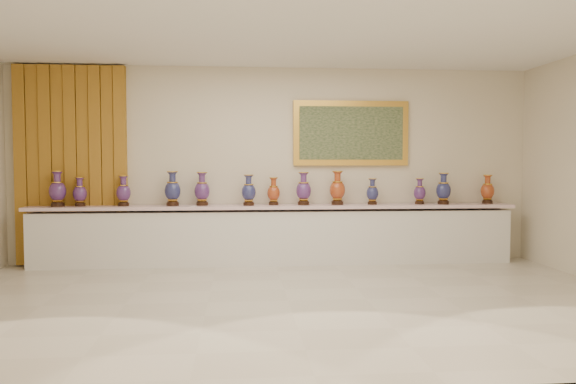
% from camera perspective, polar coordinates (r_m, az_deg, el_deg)
% --- Properties ---
extents(ground, '(8.00, 8.00, 0.00)m').
position_cam_1_polar(ground, '(6.37, 0.01, -10.98)').
color(ground, beige).
rests_on(ground, ground).
extents(room, '(8.00, 8.00, 8.00)m').
position_cam_1_polar(room, '(8.80, -16.90, 3.13)').
color(room, beige).
rests_on(room, ground).
extents(counter, '(7.28, 0.48, 0.90)m').
position_cam_1_polar(counter, '(8.52, -1.31, -4.44)').
color(counter, white).
rests_on(counter, ground).
extents(vase_0, '(0.28, 0.28, 0.52)m').
position_cam_1_polar(vase_0, '(8.81, -22.37, 0.13)').
color(vase_0, black).
rests_on(vase_0, counter).
extents(vase_1, '(0.24, 0.24, 0.43)m').
position_cam_1_polar(vase_1, '(8.78, -20.39, -0.11)').
color(vase_1, black).
rests_on(vase_1, counter).
extents(vase_2, '(0.26, 0.26, 0.45)m').
position_cam_1_polar(vase_2, '(8.62, -16.36, -0.03)').
color(vase_2, black).
rests_on(vase_2, counter).
extents(vase_3, '(0.28, 0.28, 0.51)m').
position_cam_1_polar(vase_3, '(8.48, -11.65, 0.16)').
color(vase_3, black).
rests_on(vase_3, counter).
extents(vase_4, '(0.29, 0.29, 0.50)m').
position_cam_1_polar(vase_4, '(8.47, -8.72, 0.15)').
color(vase_4, black).
rests_on(vase_4, counter).
extents(vase_5, '(0.28, 0.28, 0.46)m').
position_cam_1_polar(vase_5, '(8.39, -4.01, 0.03)').
color(vase_5, black).
rests_on(vase_5, counter).
extents(vase_6, '(0.20, 0.20, 0.42)m').
position_cam_1_polar(vase_6, '(8.48, -1.47, -0.06)').
color(vase_6, black).
rests_on(vase_6, counter).
extents(vase_7, '(0.30, 0.30, 0.50)m').
position_cam_1_polar(vase_7, '(8.48, 1.59, 0.18)').
color(vase_7, black).
rests_on(vase_7, counter).
extents(vase_8, '(0.31, 0.31, 0.51)m').
position_cam_1_polar(vase_8, '(8.57, 5.04, 0.25)').
color(vase_8, black).
rests_on(vase_8, counter).
extents(vase_9, '(0.23, 0.23, 0.40)m').
position_cam_1_polar(vase_9, '(8.67, 8.57, -0.08)').
color(vase_9, black).
rests_on(vase_9, counter).
extents(vase_10, '(0.24, 0.24, 0.40)m').
position_cam_1_polar(vase_10, '(8.90, 13.23, -0.05)').
color(vase_10, black).
rests_on(vase_10, counter).
extents(vase_11, '(0.26, 0.26, 0.48)m').
position_cam_1_polar(vase_11, '(8.96, 15.51, 0.18)').
color(vase_11, black).
rests_on(vase_11, counter).
extents(vase_12, '(0.23, 0.23, 0.45)m').
position_cam_1_polar(vase_12, '(9.30, 19.61, 0.13)').
color(vase_12, black).
rests_on(vase_12, counter).
extents(label_card, '(0.10, 0.06, 0.00)m').
position_cam_1_polar(label_card, '(8.34, -9.61, -1.43)').
color(label_card, white).
rests_on(label_card, counter).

